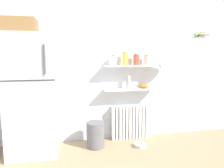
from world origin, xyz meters
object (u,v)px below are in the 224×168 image
object	(u,v)px
refrigerator	(32,92)
radiator	(130,122)
shelf_bowl	(144,86)
storage_jar_1	(125,58)
hanging_fruit_basket	(200,35)
pet_food_bowl	(140,145)
storage_jar_2	(136,59)
vase	(128,82)
storage_jar_0	(114,60)
storage_jar_3	(147,60)
trash_bin	(95,135)

from	to	relation	value
refrigerator	radiator	distance (m)	1.75
radiator	shelf_bowl	size ratio (longest dim) A/B	3.92
storage_jar_1	hanging_fruit_basket	distance (m)	1.25
radiator	pet_food_bowl	bearing A→B (deg)	-79.92
radiator	storage_jar_2	size ratio (longest dim) A/B	3.33
vase	shelf_bowl	xyz separation A→B (m)	(0.29, 0.00, -0.08)
storage_jar_0	storage_jar_3	world-z (taller)	storage_jar_3
storage_jar_2	trash_bin	world-z (taller)	storage_jar_2
storage_jar_0	storage_jar_2	size ratio (longest dim) A/B	0.87
storage_jar_1	trash_bin	distance (m)	1.37
storage_jar_1	storage_jar_3	xyz separation A→B (m)	(0.40, 0.00, -0.03)
radiator	shelf_bowl	bearing A→B (deg)	-6.77
radiator	storage_jar_2	world-z (taller)	storage_jar_2
storage_jar_0	storage_jar_1	distance (m)	0.20
storage_jar_1	shelf_bowl	bearing A→B (deg)	0.00
radiator	pet_food_bowl	xyz separation A→B (m)	(0.07, -0.39, -0.27)
storage_jar_3	storage_jar_2	bearing A→B (deg)	-180.00
radiator	pet_food_bowl	size ratio (longest dim) A/B	3.11
storage_jar_0	storage_jar_3	size ratio (longest dim) A/B	0.98
storage_jar_3	trash_bin	distance (m)	1.56
storage_jar_2	vase	bearing A→B (deg)	180.00
radiator	pet_food_bowl	world-z (taller)	radiator
storage_jar_3	shelf_bowl	size ratio (longest dim) A/B	1.05
hanging_fruit_basket	storage_jar_3	bearing A→B (deg)	149.44
storage_jar_2	pet_food_bowl	world-z (taller)	storage_jar_2
pet_food_bowl	storage_jar_1	bearing A→B (deg)	114.94
storage_jar_0	shelf_bowl	bearing A→B (deg)	0.00
storage_jar_2	vase	world-z (taller)	storage_jar_2
radiator	storage_jar_1	xyz separation A→B (m)	(-0.10, -0.03, 1.15)
storage_jar_0	storage_jar_1	world-z (taller)	storage_jar_1
storage_jar_1	storage_jar_2	size ratio (longest dim) A/B	1.17
radiator	storage_jar_3	distance (m)	1.16
shelf_bowl	pet_food_bowl	xyz separation A→B (m)	(-0.18, -0.36, -0.93)
shelf_bowl	trash_bin	distance (m)	1.20
refrigerator	storage_jar_2	xyz separation A→B (m)	(1.71, 0.21, 0.47)
radiator	vase	distance (m)	0.74
shelf_bowl	storage_jar_3	bearing A→B (deg)	0.00
vase	hanging_fruit_basket	size ratio (longest dim) A/B	0.72
trash_bin	storage_jar_0	bearing A→B (deg)	31.88
storage_jar_0	hanging_fruit_basket	world-z (taller)	hanging_fruit_basket
trash_bin	pet_food_bowl	xyz separation A→B (m)	(0.73, -0.14, -0.19)
storage_jar_2	pet_food_bowl	xyz separation A→B (m)	(-0.03, -0.36, -1.40)
refrigerator	storage_jar_2	world-z (taller)	refrigerator
refrigerator	hanging_fruit_basket	xyz separation A→B (m)	(2.63, -0.21, 0.87)
refrigerator	radiator	size ratio (longest dim) A/B	3.06
shelf_bowl	storage_jar_2	bearing A→B (deg)	-180.00
storage_jar_0	trash_bin	size ratio (longest dim) A/B	0.41
storage_jar_3	vase	size ratio (longest dim) A/B	0.78
vase	storage_jar_2	bearing A→B (deg)	-0.00
radiator	storage_jar_1	size ratio (longest dim) A/B	2.85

